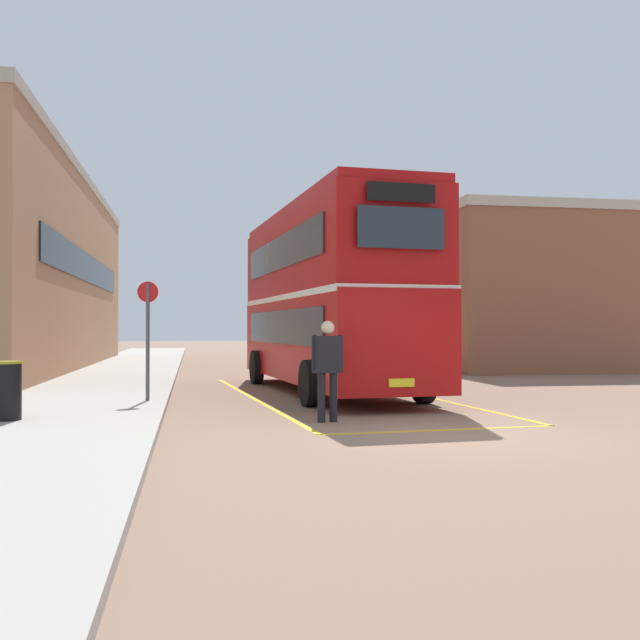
{
  "coord_description": "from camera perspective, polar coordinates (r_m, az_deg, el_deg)",
  "views": [
    {
      "loc": [
        -3.99,
        -10.91,
        1.69
      ],
      "look_at": [
        -0.52,
        8.95,
        1.89
      ],
      "focal_mm": 41.17,
      "sensor_mm": 36.0,
      "label": 1
    }
  ],
  "objects": [
    {
      "name": "bay_marking_yellow",
      "position": [
        17.28,
        2.06,
        -6.18
      ],
      "size": [
        5.33,
        12.87,
        0.01
      ],
      "color": "gold",
      "rests_on": "ground"
    },
    {
      "name": "brick_building_left",
      "position": [
        31.15,
        -22.51,
        3.47
      ],
      "size": [
        5.47,
        24.92,
        7.72
      ],
      "color": "#AD7A56",
      "rests_on": "ground"
    },
    {
      "name": "double_decker_bus",
      "position": [
        19.11,
        0.61,
        1.89
      ],
      "size": [
        3.54,
        10.69,
        4.75
      ],
      "color": "black",
      "rests_on": "ground"
    },
    {
      "name": "litter_bin",
      "position": [
        13.37,
        -23.25,
        -5.06
      ],
      "size": [
        0.54,
        0.54,
        0.98
      ],
      "color": "black",
      "rests_on": "sidewalk_left"
    },
    {
      "name": "sidewalk_left",
      "position": [
        27.87,
        -15.1,
        -3.9
      ],
      "size": [
        4.0,
        57.6,
        0.14
      ],
      "primitive_type": "cube",
      "color": "#A39E93",
      "rests_on": "ground"
    },
    {
      "name": "single_deck_bus",
      "position": [
        39.58,
        -0.67,
        -0.66
      ],
      "size": [
        3.79,
        9.91,
        3.02
      ],
      "color": "black",
      "rests_on": "ground"
    },
    {
      "name": "bus_stop_sign",
      "position": [
        15.94,
        -13.24,
        -0.65
      ],
      "size": [
        0.43,
        0.15,
        2.52
      ],
      "color": "#4C4C51",
      "rests_on": "sidewalk_left"
    },
    {
      "name": "pedestrian_boarding",
      "position": [
        13.09,
        0.58,
        -3.34
      ],
      "size": [
        0.59,
        0.32,
        1.81
      ],
      "color": "black",
      "rests_on": "ground"
    },
    {
      "name": "depot_building_right",
      "position": [
        33.49,
        13.85,
        1.97
      ],
      "size": [
        8.11,
        12.78,
        6.34
      ],
      "color": "brown",
      "rests_on": "ground"
    },
    {
      "name": "ground_plane",
      "position": [
        25.68,
        -0.96,
        -4.36
      ],
      "size": [
        135.6,
        135.6,
        0.0
      ],
      "primitive_type": "plane",
      "color": "#846651"
    }
  ]
}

